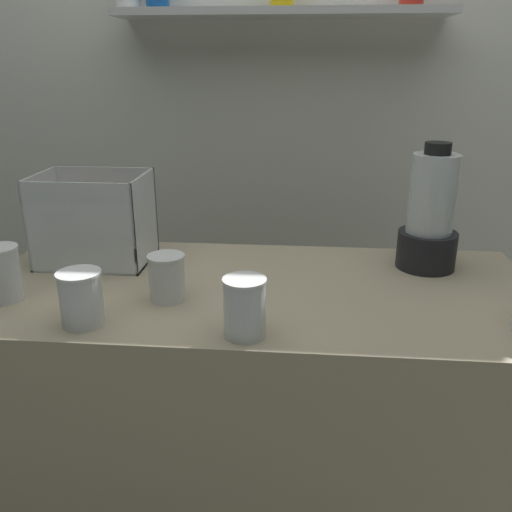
% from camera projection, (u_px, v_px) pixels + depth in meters
% --- Properties ---
extents(counter, '(1.40, 0.64, 0.90)m').
position_uv_depth(counter, '(256.00, 434.00, 1.49)').
color(counter, tan).
rests_on(counter, ground_plane).
extents(back_wall_unit, '(2.60, 0.24, 2.50)m').
position_uv_depth(back_wall_unit, '(275.00, 111.00, 1.93)').
color(back_wall_unit, silver).
rests_on(back_wall_unit, ground_plane).
extents(carrot_display_bin, '(0.29, 0.21, 0.25)m').
position_uv_depth(carrot_display_bin, '(95.00, 233.00, 1.48)').
color(carrot_display_bin, white).
rests_on(carrot_display_bin, counter).
extents(blender_pitcher, '(0.16, 0.16, 0.34)m').
position_uv_depth(blender_pitcher, '(430.00, 218.00, 1.41)').
color(blender_pitcher, black).
rests_on(blender_pitcher, counter).
extents(juice_cup_beet_far_left, '(0.09, 0.09, 0.13)m').
position_uv_depth(juice_cup_beet_far_left, '(2.00, 276.00, 1.24)').
color(juice_cup_beet_far_left, white).
rests_on(juice_cup_beet_far_left, counter).
extents(juice_cup_beet_left, '(0.09, 0.09, 0.12)m').
position_uv_depth(juice_cup_beet_left, '(82.00, 302.00, 1.13)').
color(juice_cup_beet_left, white).
rests_on(juice_cup_beet_left, counter).
extents(juice_cup_beet_middle, '(0.09, 0.09, 0.11)m').
position_uv_depth(juice_cup_beet_middle, '(167.00, 280.00, 1.25)').
color(juice_cup_beet_middle, white).
rests_on(juice_cup_beet_middle, counter).
extents(juice_cup_orange_right, '(0.09, 0.09, 0.13)m').
position_uv_depth(juice_cup_orange_right, '(247.00, 310.00, 1.08)').
color(juice_cup_orange_right, white).
rests_on(juice_cup_orange_right, counter).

